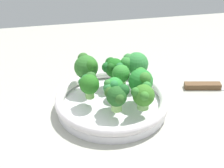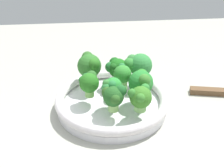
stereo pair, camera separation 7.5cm
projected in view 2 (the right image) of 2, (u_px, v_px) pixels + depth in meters
The scene contains 11 objects.
ground_plane at pixel (107, 121), 76.55cm from camera, with size 130.00×130.00×2.50cm, color #B0B1A3.
bowl at pixel (112, 102), 77.57cm from camera, with size 27.16×27.16×4.00cm.
broccoli_floret_0 at pixel (117, 68), 81.19cm from camera, with size 5.48×5.73×5.81cm.
broccoli_floret_1 at pixel (89, 82), 74.75cm from camera, with size 5.41×4.70×5.81cm.
broccoli_floret_2 at pixel (142, 82), 73.78cm from camera, with size 6.81×5.71×6.78cm.
broccoli_floret_3 at pixel (114, 96), 69.51cm from camera, with size 5.35×5.19×5.97cm.
broccoli_floret_4 at pixel (140, 97), 69.52cm from camera, with size 5.49×5.36×5.77cm.
broccoli_floret_5 at pixel (123, 75), 77.20cm from camera, with size 4.91×4.33×6.25cm.
broccoli_floret_6 at pixel (112, 88), 72.68cm from camera, with size 4.46×4.80×5.72cm.
broccoli_floret_7 at pixel (90, 66), 80.14cm from camera, with size 6.54×5.94×7.26cm.
broccoli_floret_8 at pixel (138, 65), 80.70cm from camera, with size 5.87×7.17×7.11cm.
Camera 2 is at (61.49, -4.34, 44.97)cm, focal length 52.07 mm.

